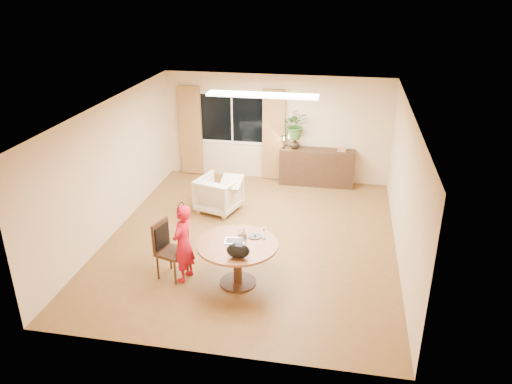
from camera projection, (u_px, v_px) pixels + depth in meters
floor at (251, 239)px, 9.73m from camera, size 6.50×6.50×0.00m
ceiling at (251, 108)px, 8.69m from camera, size 6.50×6.50×0.00m
wall_back at (276, 128)px, 12.14m from camera, size 5.50×0.00×5.50m
wall_left at (112, 168)px, 9.67m from camera, size 0.00×6.50×6.50m
wall_right at (405, 188)px, 8.75m from camera, size 0.00×6.50×6.50m
window at (232, 118)px, 12.22m from camera, size 1.70×0.03×1.30m
curtain_left at (191, 131)px, 12.47m from camera, size 0.55×0.08×2.25m
curtain_right at (274, 135)px, 12.12m from camera, size 0.55×0.08×2.25m
ceiling_panel at (262, 95)px, 9.78m from camera, size 2.20×0.35×0.05m
dining_table at (237, 252)px, 8.11m from camera, size 1.33×1.33×0.76m
dining_chair at (172, 251)px, 8.33m from camera, size 0.59×0.56×1.00m
child at (183, 243)px, 8.20m from camera, size 0.56×0.42×1.36m
laptop at (235, 235)px, 8.06m from camera, size 0.36×0.26×0.23m
tumbler at (240, 232)px, 8.29m from camera, size 0.08×0.08×0.10m
wine_glass at (264, 233)px, 8.14m from camera, size 0.08×0.08×0.22m
pot_lid at (255, 236)px, 8.25m from camera, size 0.29×0.29×0.04m
handbag at (238, 251)px, 7.59m from camera, size 0.41×0.30×0.24m
armchair at (219, 194)px, 10.77m from camera, size 1.03×1.05×0.77m
throw at (231, 178)px, 10.54m from camera, size 0.46×0.56×0.03m
sideboard at (317, 167)px, 12.09m from camera, size 1.78×0.44×0.89m
vase at (295, 143)px, 11.95m from camera, size 0.26×0.26×0.25m
bouquet at (296, 125)px, 11.77m from camera, size 0.68×0.62×0.66m
book_stack at (342, 149)px, 11.80m from camera, size 0.23×0.18×0.08m
desk_lamp at (284, 142)px, 11.94m from camera, size 0.17×0.17×0.32m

